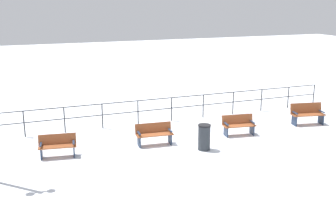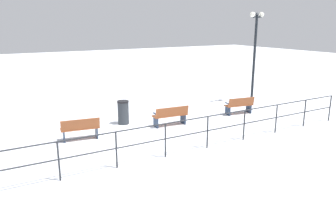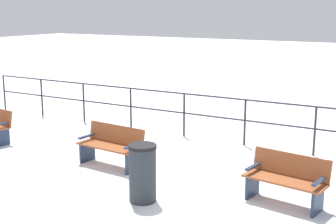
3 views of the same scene
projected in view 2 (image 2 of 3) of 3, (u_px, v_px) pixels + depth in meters
name	position (u px, v px, depth m)	size (l,w,h in m)	color
ground_plane	(128.00, 132.00, 13.31)	(80.00, 80.00, 0.00)	white
bench_nearest	(239.00, 105.00, 15.81)	(0.70, 1.42, 0.82)	brown
bench_second	(170.00, 115.00, 14.01)	(0.66, 1.51, 0.85)	brown
bench_third	(80.00, 129.00, 12.31)	(0.73, 1.44, 0.84)	brown
lamppost_near	(255.00, 44.00, 17.42)	(0.26, 0.87, 4.72)	black
waterfront_railing	(165.00, 135.00, 10.64)	(0.05, 16.63, 1.14)	#26282D
trash_bin	(123.00, 112.00, 14.27)	(0.49, 0.49, 1.01)	#2D3338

